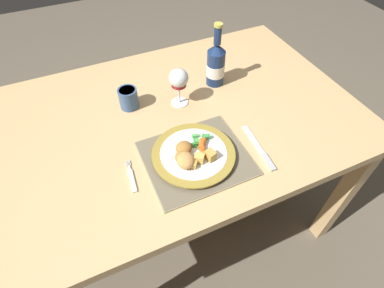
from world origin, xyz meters
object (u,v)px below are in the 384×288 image
Objects in this scene: wine_glass at (179,80)px; bottle at (216,64)px; fork at (132,178)px; drinking_cup at (128,98)px; dining_table at (177,132)px; table_knife at (261,151)px; dinner_plate at (193,154)px.

wine_glass is 0.59× the size of bottle.
wine_glass is at bearing -162.26° from bottle.
drinking_cup reaches higher than fork.
dining_table is 0.21m from wine_glass.
table_knife is 0.51m from drinking_cup.
drinking_cup is (-0.18, 0.06, -0.07)m from wine_glass.
table_knife is at bearing -94.30° from bottle.
dining_table is 0.22m from drinking_cup.
dinner_plate is 0.35m from drinking_cup.
dinner_plate is at bearing -70.47° from drinking_cup.
table_knife is 0.40m from bottle.
dinner_plate is 0.41m from bottle.
fork is at bearing -144.13° from bottle.
bottle is (0.03, 0.39, 0.09)m from table_knife.
dining_table is 0.35m from table_knife.
table_knife is 2.65× the size of drinking_cup.
wine_glass reaches higher than dining_table.
fork is at bearing -105.47° from drinking_cup.
bottle is (0.22, 0.11, 0.18)m from dining_table.
drinking_cup is (-0.33, 0.39, 0.04)m from table_knife.
table_knife is at bearing -17.57° from dinner_plate.
dining_table is 0.30m from bottle.
dining_table is at bearing 42.15° from fork.
table_knife reaches higher than dining_table.
dinner_plate is at bearing -0.43° from fork.
table_knife is 0.82× the size of bottle.
dinner_plate is at bearing -126.69° from bottle.
dinner_plate is 0.21m from fork.
drinking_cup reaches higher than dining_table.
drinking_cup is (-0.14, 0.12, 0.13)m from dining_table.
drinking_cup is (-0.36, 0.00, -0.05)m from bottle.
bottle is at bearing 35.87° from fork.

